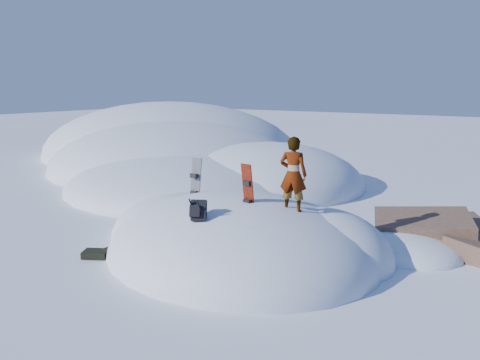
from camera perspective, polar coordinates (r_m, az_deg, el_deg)
The scene contains 9 objects.
ground at distance 11.82m, azimuth -0.04°, elevation -9.06°, with size 120.00×120.00×0.00m, color white.
snow_mound at distance 12.10m, azimuth -0.10°, elevation -8.57°, with size 8.00×6.00×3.00m.
snow_ridge at distance 25.59m, azimuth -7.45°, elevation 2.06°, with size 21.50×18.50×6.40m.
rock_outcrop at distance 13.15m, azimuth 21.38°, elevation -7.66°, with size 4.68×4.41×1.68m.
snowboard_red at distance 10.88m, azimuth 1.00°, elevation -1.78°, with size 0.30×0.26×1.50m.
snowboard_dark at distance 12.64m, azimuth -5.50°, elevation -0.76°, with size 0.31×0.27×1.56m.
backpack at distance 10.20m, azimuth -5.12°, elevation -3.73°, with size 0.47×0.52×0.55m.
gear_pile at distance 12.10m, azimuth -16.94°, elevation -8.55°, with size 0.81×0.65×0.21m.
person at distance 10.64m, azimuth 6.50°, elevation 0.66°, with size 0.63×0.42×1.74m, color slate.
Camera 1 is at (6.09, -9.25, 4.15)m, focal length 35.00 mm.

